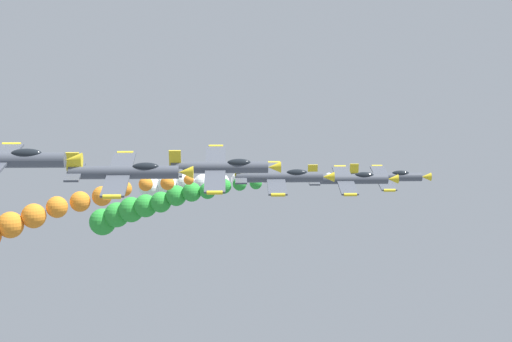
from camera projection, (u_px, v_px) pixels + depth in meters
airplane_lead at (388, 177)px, 106.31m from camera, size 9.43×10.35×2.99m
smoke_trail_lead at (198, 183)px, 106.37m from camera, size 3.46×24.49×3.40m
airplane_left_inner at (350, 179)px, 95.81m from camera, size 9.42×10.35×3.04m
smoke_trail_left_inner at (147, 207)px, 99.76m from camera, size 8.68×24.15×8.16m
airplane_right_inner at (281, 177)px, 87.40m from camera, size 9.38×10.35×3.12m
smoke_trail_right_inner at (45, 215)px, 84.40m from camera, size 6.07×23.90×6.97m
airplane_left_outer at (222, 167)px, 78.14m from camera, size 9.07×10.35×3.71m
airplane_right_outer at (126, 172)px, 69.17m from camera, size 9.31×10.35×3.27m
airplane_trailing at (4, 160)px, 59.71m from camera, size 9.48×10.35×2.83m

